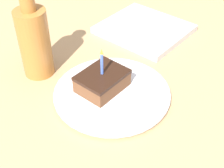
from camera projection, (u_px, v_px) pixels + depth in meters
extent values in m
cube|color=tan|center=(106.00, 109.00, 0.77)|extent=(2.40, 2.40, 0.04)
cylinder|color=silver|center=(112.00, 94.00, 0.77)|extent=(0.27, 0.27, 0.02)
cylinder|color=silver|center=(112.00, 93.00, 0.77)|extent=(0.29, 0.29, 0.01)
cube|color=brown|center=(102.00, 82.00, 0.76)|extent=(0.09, 0.11, 0.04)
cube|color=black|center=(102.00, 75.00, 0.75)|extent=(0.09, 0.12, 0.01)
cylinder|color=#4C72E0|center=(102.00, 64.00, 0.72)|extent=(0.01, 0.01, 0.06)
cone|color=yellow|center=(102.00, 51.00, 0.70)|extent=(0.01, 0.01, 0.01)
cube|color=silver|center=(99.00, 86.00, 0.77)|extent=(0.11, 0.07, 0.00)
cube|color=silver|center=(90.00, 68.00, 0.83)|extent=(0.05, 0.04, 0.00)
cylinder|color=#B27233|center=(35.00, 43.00, 0.79)|extent=(0.08, 0.08, 0.18)
cylinder|color=#B27233|center=(27.00, 0.00, 0.72)|extent=(0.04, 0.04, 0.05)
cube|color=silver|center=(144.00, 29.00, 1.01)|extent=(0.26, 0.23, 0.02)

